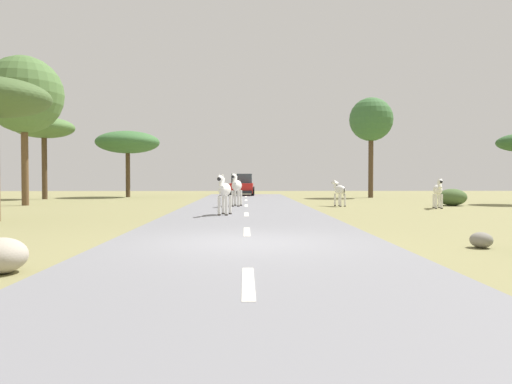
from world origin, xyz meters
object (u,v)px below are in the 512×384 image
car_0 (242,185)px  tree_3 (128,143)px  tree_1 (44,129)px  bush_1 (452,197)px  tree_5 (371,120)px  zebra_3 (339,190)px  tree_0 (24,95)px  rock_1 (481,240)px  zebra_2 (236,186)px  zebra_1 (438,190)px  rock_0 (0,256)px  zebra_0 (224,190)px

car_0 → tree_3: bearing=19.5°
tree_1 → bush_1: 26.14m
tree_1 → tree_5: size_ratio=0.76×
zebra_3 → bush_1: bearing=-11.6°
tree_1 → tree_0: bearing=-74.3°
rock_1 → tree_0: bearing=135.5°
zebra_2 → tree_5: (9.64, 11.81, 4.64)m
zebra_2 → zebra_3: size_ratio=1.23×
tree_3 → tree_5: bearing=-4.5°
bush_1 → rock_1: size_ratio=3.08×
tree_3 → bush_1: bearing=-31.7°
tree_3 → tree_0: bearing=-102.8°
car_0 → tree_5: tree_5 is taller
zebra_1 → zebra_3: 4.68m
zebra_3 → bush_1: 5.97m
tree_0 → tree_3: tree_0 is taller
tree_3 → zebra_2: bearing=-57.5°
zebra_1 → rock_0: (-12.59, -15.32, -0.59)m
zebra_2 → tree_1: size_ratio=0.31×
zebra_2 → bush_1: (11.11, 1.14, -0.60)m
zebra_2 → rock_0: zebra_2 is taller
zebra_1 → tree_0: bearing=4.0°
tree_0 → tree_3: size_ratio=1.55×
zebra_2 → zebra_0: bearing=95.7°
zebra_3 → tree_5: 12.91m
tree_5 → rock_0: tree_5 is taller
zebra_0 → tree_0: tree_0 is taller
tree_1 → zebra_1: bearing=-25.6°
bush_1 → tree_5: bearing=97.9°
zebra_2 → zebra_1: bearing=-178.1°
zebra_2 → tree_1: bearing=-27.0°
bush_1 → tree_0: bearing=178.2°
tree_3 → rock_1: 30.76m
zebra_0 → zebra_1: size_ratio=1.07×
zebra_3 → tree_3: (-13.60, 12.51, 3.30)m
rock_1 → zebra_3: bearing=90.0°
zebra_1 → bush_1: (1.68, 2.34, -0.42)m
rock_1 → zebra_0: bearing=123.5°
zebra_0 → zebra_1: bearing=-145.3°
bush_1 → rock_0: 22.71m
car_0 → tree_3: 9.60m
zebra_0 → tree_1: tree_1 is taller
zebra_3 → tree_1: size_ratio=0.26×
tree_1 → zebra_0: bearing=-50.1°
zebra_0 → zebra_3: (5.51, 6.45, -0.15)m
zebra_2 → tree_3: 15.99m
zebra_0 → rock_1: size_ratio=3.42×
zebra_0 → tree_3: bearing=-57.0°
tree_3 → tree_1: bearing=-143.3°
zebra_1 → bush_1: zebra_1 is taller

